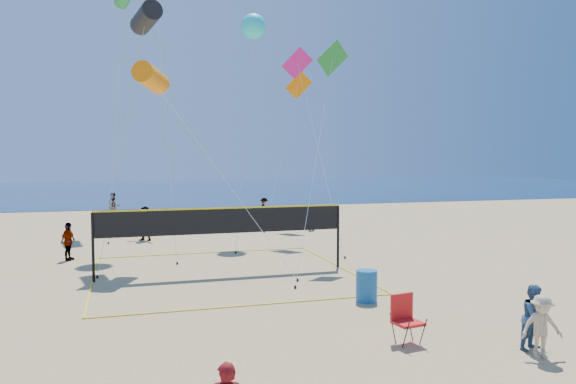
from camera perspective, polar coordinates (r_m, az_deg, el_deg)
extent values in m
cube|color=navy|center=(71.91, -13.82, 0.21)|extent=(140.00, 50.00, 0.03)
imported|color=#2F4E75|center=(14.40, 23.78, -11.57)|extent=(0.88, 0.78, 1.51)
imported|color=tan|center=(13.91, 24.38, -12.34)|extent=(1.01, 0.71, 1.41)
imported|color=gray|center=(25.56, -21.44, -4.70)|extent=(0.77, 1.02, 1.61)
imported|color=gray|center=(30.10, -14.33, -3.12)|extent=(1.63, 1.44, 1.79)
imported|color=gray|center=(33.18, 2.42, -2.58)|extent=(0.58, 0.67, 1.53)
imported|color=gray|center=(40.08, -17.28, -1.40)|extent=(1.06, 0.92, 1.85)
imported|color=gray|center=(38.55, -2.44, -1.70)|extent=(0.78, 1.07, 1.49)
cube|color=red|center=(13.91, 12.10, -12.89)|extent=(0.72, 0.67, 0.07)
cube|color=red|center=(14.01, 11.48, -11.31)|extent=(0.63, 0.17, 0.63)
cylinder|color=black|center=(13.66, 11.84, -14.21)|extent=(0.08, 0.31, 0.81)
cylinder|color=black|center=(14.01, 10.67, -13.73)|extent=(0.08, 0.31, 0.81)
cylinder|color=black|center=(13.96, 13.52, -13.83)|extent=(0.08, 0.31, 0.81)
cylinder|color=black|center=(14.30, 12.33, -13.38)|extent=(0.08, 0.31, 0.81)
cylinder|color=#175696|center=(17.53, 7.98, -9.43)|extent=(0.71, 0.71, 0.97)
cylinder|color=black|center=(20.92, -19.20, -5.34)|extent=(0.10, 0.10, 2.46)
cylinder|color=black|center=(22.45, 5.10, -4.52)|extent=(0.10, 0.10, 2.46)
cube|color=black|center=(21.10, -6.63, -2.96)|extent=(9.22, 0.19, 0.92)
cube|color=yellow|center=(21.04, -6.64, -1.63)|extent=(9.22, 0.20, 0.06)
cube|color=yellow|center=(17.03, -3.85, -11.44)|extent=(9.42, 0.22, 0.02)
cube|color=yellow|center=(25.90, -8.36, -6.15)|extent=(9.42, 0.22, 0.02)
cylinder|color=black|center=(26.13, -14.22, 16.78)|extent=(1.39, 2.28, 1.16)
cylinder|color=silver|center=(23.34, -16.34, 5.48)|extent=(2.01, 4.27, 10.34)
cylinder|color=black|center=(21.71, -18.81, -8.17)|extent=(0.08, 0.08, 0.10)
cylinder|color=orange|center=(23.76, -13.74, 11.19)|extent=(1.60, 2.24, 1.13)
cylinder|color=silver|center=(21.41, -6.97, 2.00)|extent=(4.79, 4.78, 7.53)
cylinder|color=black|center=(20.09, 0.98, -8.93)|extent=(0.08, 0.08, 0.10)
cube|color=green|center=(24.64, 4.55, 13.41)|extent=(1.56, 0.39, 1.58)
cylinder|color=silver|center=(21.40, 2.88, 3.38)|extent=(3.14, 5.08, 8.54)
cylinder|color=black|center=(19.05, 0.75, -9.64)|extent=(0.08, 0.08, 0.10)
cube|color=#F81E8C|center=(30.57, 0.94, 12.96)|extent=(1.56, 0.72, 1.68)
cylinder|color=silver|center=(27.08, 3.12, 4.27)|extent=(0.23, 6.60, 9.28)
cylinder|color=black|center=(24.43, 5.81, -6.64)|extent=(0.08, 0.08, 0.10)
cylinder|color=silver|center=(26.67, -12.50, 9.68)|extent=(0.49, 7.00, 14.38)
cylinder|color=black|center=(23.49, -11.20, -7.12)|extent=(0.08, 0.08, 0.10)
sphere|color=#21E3E9|center=(31.44, -3.53, 16.46)|extent=(1.75, 1.75, 1.34)
cylinder|color=silver|center=(27.99, -4.35, 6.33)|extent=(1.98, 5.18, 11.31)
cylinder|color=black|center=(25.64, -5.33, -6.13)|extent=(0.08, 0.08, 0.10)
cylinder|color=silver|center=(32.76, -16.98, 8.19)|extent=(0.95, 6.93, 14.01)
cylinder|color=black|center=(29.56, -17.79, -4.96)|extent=(0.08, 0.08, 0.10)
cube|color=orange|center=(35.62, 1.10, 10.80)|extent=(1.55, 0.87, 1.74)
cylinder|color=silver|center=(33.61, -0.59, 3.75)|extent=(2.91, 2.84, 8.74)
cylinder|color=black|center=(32.20, -2.43, -4.06)|extent=(0.08, 0.08, 0.10)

